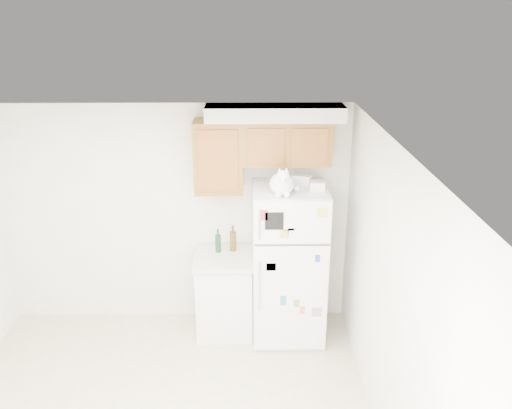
{
  "coord_description": "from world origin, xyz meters",
  "views": [
    {
      "loc": [
        0.8,
        -3.57,
        3.46
      ],
      "look_at": [
        0.88,
        1.55,
        1.55
      ],
      "focal_mm": 38.0,
      "sensor_mm": 36.0,
      "label": 1
    }
  ],
  "objects_px": {
    "base_counter": "(225,293)",
    "bottle_green": "(218,241)",
    "cat": "(282,183)",
    "storage_box_back": "(302,179)",
    "refrigerator": "(289,264)",
    "storage_box_front": "(318,186)",
    "bottle_amber": "(233,238)"
  },
  "relations": [
    {
      "from": "cat",
      "to": "bottle_amber",
      "type": "distance_m",
      "value": 0.97
    },
    {
      "from": "cat",
      "to": "storage_box_back",
      "type": "xyz_separation_m",
      "value": [
        0.23,
        0.32,
        -0.07
      ]
    },
    {
      "from": "base_counter",
      "to": "bottle_green",
      "type": "distance_m",
      "value": 0.6
    },
    {
      "from": "bottle_green",
      "to": "cat",
      "type": "bearing_deg",
      "value": -27.64
    },
    {
      "from": "cat",
      "to": "bottle_green",
      "type": "xyz_separation_m",
      "value": [
        -0.66,
        0.35,
        -0.76
      ]
    },
    {
      "from": "base_counter",
      "to": "cat",
      "type": "distance_m",
      "value": 1.5
    },
    {
      "from": "storage_box_back",
      "to": "bottle_amber",
      "type": "height_order",
      "value": "storage_box_back"
    },
    {
      "from": "cat",
      "to": "bottle_amber",
      "type": "height_order",
      "value": "cat"
    },
    {
      "from": "cat",
      "to": "refrigerator",
      "type": "bearing_deg",
      "value": 61.6
    },
    {
      "from": "base_counter",
      "to": "cat",
      "type": "xyz_separation_m",
      "value": [
        0.59,
        -0.25,
        1.35
      ]
    },
    {
      "from": "storage_box_back",
      "to": "storage_box_front",
      "type": "xyz_separation_m",
      "value": [
        0.14,
        -0.2,
        -0.01
      ]
    },
    {
      "from": "refrigerator",
      "to": "storage_box_front",
      "type": "height_order",
      "value": "storage_box_front"
    },
    {
      "from": "storage_box_front",
      "to": "bottle_green",
      "type": "height_order",
      "value": "storage_box_front"
    },
    {
      "from": "refrigerator",
      "to": "bottle_green",
      "type": "distance_m",
      "value": 0.8
    },
    {
      "from": "refrigerator",
      "to": "bottle_amber",
      "type": "distance_m",
      "value": 0.67
    },
    {
      "from": "cat",
      "to": "bottle_amber",
      "type": "xyz_separation_m",
      "value": [
        -0.5,
        0.38,
        -0.75
      ]
    },
    {
      "from": "bottle_green",
      "to": "bottle_amber",
      "type": "height_order",
      "value": "bottle_amber"
    },
    {
      "from": "refrigerator",
      "to": "storage_box_back",
      "type": "distance_m",
      "value": 0.92
    },
    {
      "from": "cat",
      "to": "storage_box_front",
      "type": "bearing_deg",
      "value": 17.84
    },
    {
      "from": "refrigerator",
      "to": "storage_box_back",
      "type": "bearing_deg",
      "value": 47.44
    },
    {
      "from": "cat",
      "to": "bottle_green",
      "type": "height_order",
      "value": "cat"
    },
    {
      "from": "bottle_green",
      "to": "base_counter",
      "type": "bearing_deg",
      "value": -54.85
    },
    {
      "from": "refrigerator",
      "to": "base_counter",
      "type": "distance_m",
      "value": 0.79
    },
    {
      "from": "storage_box_back",
      "to": "storage_box_front",
      "type": "distance_m",
      "value": 0.25
    },
    {
      "from": "cat",
      "to": "storage_box_back",
      "type": "relative_size",
      "value": 2.45
    },
    {
      "from": "refrigerator",
      "to": "storage_box_front",
      "type": "xyz_separation_m",
      "value": [
        0.27,
        -0.06,
        0.89
      ]
    },
    {
      "from": "bottle_green",
      "to": "storage_box_front",
      "type": "bearing_deg",
      "value": -12.56
    },
    {
      "from": "base_counter",
      "to": "bottle_green",
      "type": "height_order",
      "value": "bottle_green"
    },
    {
      "from": "base_counter",
      "to": "cat",
      "type": "relative_size",
      "value": 2.09
    },
    {
      "from": "base_counter",
      "to": "bottle_amber",
      "type": "bearing_deg",
      "value": 53.17
    },
    {
      "from": "base_counter",
      "to": "storage_box_back",
      "type": "height_order",
      "value": "storage_box_back"
    },
    {
      "from": "bottle_green",
      "to": "bottle_amber",
      "type": "xyz_separation_m",
      "value": [
        0.16,
        0.03,
        0.02
      ]
    }
  ]
}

